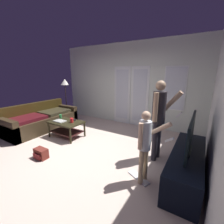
% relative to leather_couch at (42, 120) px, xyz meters
% --- Properties ---
extents(ground_plane, '(5.24, 5.11, 0.02)m').
position_rel_leather_couch_xyz_m(ground_plane, '(2.05, -0.52, -0.30)').
color(ground_plane, '#C6AFA0').
extents(wall_back_with_doors, '(5.24, 0.09, 2.81)m').
position_rel_leather_couch_xyz_m(wall_back_with_doors, '(2.10, 2.00, 1.07)').
color(wall_back_with_doors, silver).
rests_on(wall_back_with_doors, ground_plane).
extents(wall_right_plain, '(0.06, 5.11, 2.78)m').
position_rel_leather_couch_xyz_m(wall_right_plain, '(4.64, -0.52, 1.10)').
color(wall_right_plain, silver).
rests_on(wall_right_plain, ground_plane).
extents(leather_couch, '(0.96, 2.22, 0.83)m').
position_rel_leather_couch_xyz_m(leather_couch, '(0.00, 0.00, 0.00)').
color(leather_couch, '#322719').
rests_on(leather_couch, ground_plane).
extents(coffee_table, '(0.93, 0.61, 0.45)m').
position_rel_leather_couch_xyz_m(coffee_table, '(1.18, -0.02, 0.04)').
color(coffee_table, black).
rests_on(coffee_table, ground_plane).
extents(tv_stand, '(0.49, 1.75, 0.49)m').
position_rel_leather_couch_xyz_m(tv_stand, '(4.31, -0.19, -0.05)').
color(tv_stand, black).
rests_on(tv_stand, ground_plane).
extents(flat_screen_tv, '(0.08, 1.19, 0.60)m').
position_rel_leather_couch_xyz_m(flat_screen_tv, '(4.30, -0.19, 0.51)').
color(flat_screen_tv, black).
rests_on(flat_screen_tv, tv_stand).
extents(person_adult, '(0.55, 0.44, 1.64)m').
position_rel_leather_couch_xyz_m(person_adult, '(3.69, 0.16, 0.69)').
color(person_adult, '#27242C').
rests_on(person_adult, ground_plane).
extents(person_child, '(0.52, 0.33, 1.22)m').
position_rel_leather_couch_xyz_m(person_child, '(3.71, -0.67, 0.44)').
color(person_child, tan).
rests_on(person_child, ground_plane).
extents(floor_lamp, '(0.32, 0.32, 1.56)m').
position_rel_leather_couch_xyz_m(floor_lamp, '(-0.34, 1.39, 1.04)').
color(floor_lamp, '#35252D').
rests_on(floor_lamp, ground_plane).
extents(backpack, '(0.30, 0.21, 0.22)m').
position_rel_leather_couch_xyz_m(backpack, '(1.58, -1.12, -0.19)').
color(backpack, maroon).
rests_on(backpack, ground_plane).
extents(loose_keyboard, '(0.45, 0.31, 0.02)m').
position_rel_leather_couch_xyz_m(loose_keyboard, '(3.62, -0.63, -0.28)').
color(loose_keyboard, white).
rests_on(loose_keyboard, ground_plane).
extents(laptop_closed, '(0.34, 0.23, 0.02)m').
position_rel_leather_couch_xyz_m(laptop_closed, '(1.02, -0.10, 0.17)').
color(laptop_closed, '#B5B7AF').
rests_on(laptop_closed, coffee_table).
extents(cup_near_edge, '(0.09, 0.09, 0.12)m').
position_rel_leather_couch_xyz_m(cup_near_edge, '(1.38, 0.00, 0.22)').
color(cup_near_edge, red).
rests_on(cup_near_edge, coffee_table).
extents(cup_by_laptop, '(0.07, 0.07, 0.11)m').
position_rel_leather_couch_xyz_m(cup_by_laptop, '(0.79, 0.12, 0.22)').
color(cup_by_laptop, '#308B44').
rests_on(cup_by_laptop, coffee_table).
extents(tv_remote_black, '(0.16, 0.15, 0.02)m').
position_rel_leather_couch_xyz_m(tv_remote_black, '(1.27, 0.16, 0.17)').
color(tv_remote_black, black).
rests_on(tv_remote_black, coffee_table).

